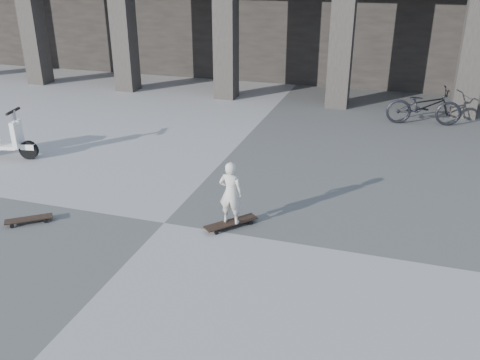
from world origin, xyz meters
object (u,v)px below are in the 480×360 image
(skateboard_spare, at_px, (29,219))
(bicycle, at_px, (424,106))
(child, at_px, (231,193))
(longboard, at_px, (231,223))

(skateboard_spare, bearing_deg, bicycle, 13.83)
(skateboard_spare, relative_size, bicycle, 0.37)
(child, bearing_deg, skateboard_spare, 15.29)
(child, bearing_deg, longboard, 172.95)
(longboard, xyz_separation_m, child, (-0.00, 0.00, 0.55))
(longboard, bearing_deg, skateboard_spare, 146.90)
(skateboard_spare, distance_m, child, 3.48)
(child, distance_m, bicycle, 7.74)
(skateboard_spare, xyz_separation_m, bicycle, (6.42, 7.99, 0.44))
(child, relative_size, bicycle, 0.55)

